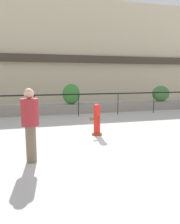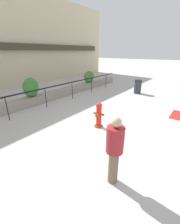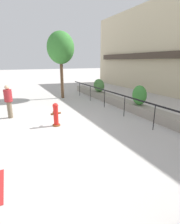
{
  "view_description": "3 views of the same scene",
  "coord_description": "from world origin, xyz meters",
  "px_view_note": "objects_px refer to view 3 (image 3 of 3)",
  "views": [
    {
      "loc": [
        -2.33,
        -5.77,
        1.98
      ],
      "look_at": [
        -0.0,
        2.69,
        0.57
      ],
      "focal_mm": 35.0,
      "sensor_mm": 36.0,
      "label": 1
    },
    {
      "loc": [
        -4.94,
        -1.93,
        2.99
      ],
      "look_at": [
        -0.09,
        1.73,
        0.52
      ],
      "focal_mm": 24.0,
      "sensor_mm": 36.0,
      "label": 2
    },
    {
      "loc": [
        7.4,
        -0.6,
        2.89
      ],
      "look_at": [
        0.01,
        2.86,
        0.5
      ],
      "focal_mm": 28.0,
      "sensor_mm": 36.0,
      "label": 3
    }
  ],
  "objects_px": {
    "hedge_bush_0": "(99,85)",
    "pedestrian": "(8,99)",
    "hedge_bush_1": "(139,95)",
    "street_tree": "(61,48)",
    "fire_hydrant": "(56,114)"
  },
  "relations": [
    {
      "from": "hedge_bush_0",
      "to": "pedestrian",
      "type": "height_order",
      "value": "pedestrian"
    },
    {
      "from": "hedge_bush_1",
      "to": "pedestrian",
      "type": "bearing_deg",
      "value": -108.22
    },
    {
      "from": "hedge_bush_1",
      "to": "street_tree",
      "type": "distance_m",
      "value": 7.17
    },
    {
      "from": "hedge_bush_1",
      "to": "fire_hydrant",
      "type": "relative_size",
      "value": 1.02
    },
    {
      "from": "hedge_bush_1",
      "to": "pedestrian",
      "type": "distance_m",
      "value": 7.03
    },
    {
      "from": "hedge_bush_0",
      "to": "pedestrian",
      "type": "xyz_separation_m",
      "value": [
        2.64,
        -6.68,
        -0.02
      ]
    },
    {
      "from": "fire_hydrant",
      "to": "street_tree",
      "type": "relative_size",
      "value": 0.21
    },
    {
      "from": "hedge_bush_0",
      "to": "hedge_bush_1",
      "type": "relative_size",
      "value": 1.16
    },
    {
      "from": "hedge_bush_0",
      "to": "street_tree",
      "type": "height_order",
      "value": "street_tree"
    },
    {
      "from": "fire_hydrant",
      "to": "pedestrian",
      "type": "height_order",
      "value": "pedestrian"
    },
    {
      "from": "pedestrian",
      "to": "fire_hydrant",
      "type": "bearing_deg",
      "value": 40.81
    },
    {
      "from": "fire_hydrant",
      "to": "street_tree",
      "type": "xyz_separation_m",
      "value": [
        -6.04,
        2.11,
        3.27
      ]
    },
    {
      "from": "fire_hydrant",
      "to": "pedestrian",
      "type": "xyz_separation_m",
      "value": [
        -2.19,
        -1.89,
        0.44
      ]
    },
    {
      "from": "hedge_bush_0",
      "to": "street_tree",
      "type": "xyz_separation_m",
      "value": [
        -1.22,
        -2.68,
        2.81
      ]
    },
    {
      "from": "hedge_bush_1",
      "to": "street_tree",
      "type": "relative_size",
      "value": 0.22
    }
  ]
}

